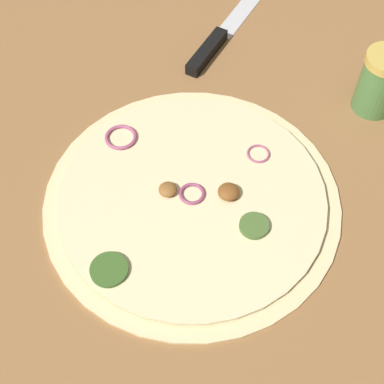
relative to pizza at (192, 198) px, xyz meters
name	(u,v)px	position (x,y,z in m)	size (l,w,h in m)	color
ground_plane	(192,200)	(0.00, 0.00, -0.01)	(3.00, 3.00, 0.00)	olive
pizza	(192,198)	(0.00, 0.00, 0.00)	(0.38, 0.38, 0.03)	beige
knife	(220,36)	(-0.18, -0.26, 0.00)	(0.28, 0.20, 0.02)	silver
spice_jar	(380,82)	(-0.31, -0.03, 0.04)	(0.06, 0.06, 0.09)	#4C7F42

